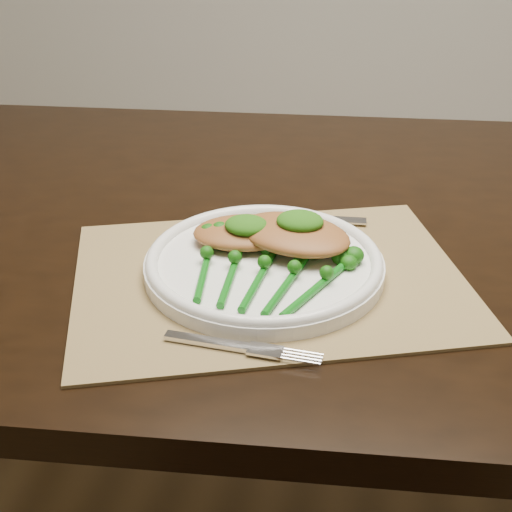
% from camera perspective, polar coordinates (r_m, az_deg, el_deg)
% --- Properties ---
extents(dining_table, '(1.67, 1.03, 0.75)m').
position_cam_1_polar(dining_table, '(1.21, 6.75, -13.00)').
color(dining_table, black).
rests_on(dining_table, ground).
extents(placemat, '(0.54, 0.47, 0.00)m').
position_cam_1_polar(placemat, '(0.85, 1.09, -1.79)').
color(placemat, olive).
rests_on(placemat, dining_table).
extents(dinner_plate, '(0.29, 0.29, 0.03)m').
position_cam_1_polar(dinner_plate, '(0.85, 0.65, -0.53)').
color(dinner_plate, white).
rests_on(dinner_plate, placemat).
extents(knife, '(0.20, 0.03, 0.01)m').
position_cam_1_polar(knife, '(0.98, 1.70, 3.14)').
color(knife, silver).
rests_on(knife, placemat).
extents(fork, '(0.17, 0.03, 0.01)m').
position_cam_1_polar(fork, '(0.72, -0.29, -7.43)').
color(fork, silver).
rests_on(fork, placemat).
extents(chicken_fillet_left, '(0.15, 0.12, 0.03)m').
position_cam_1_polar(chicken_fillet_left, '(0.88, -0.85, 1.91)').
color(chicken_fillet_left, '#9C5F2D').
rests_on(chicken_fillet_left, dinner_plate).
extents(chicken_fillet_right, '(0.17, 0.14, 0.03)m').
position_cam_1_polar(chicken_fillet_right, '(0.86, 3.06, 1.77)').
color(chicken_fillet_right, '#9C5F2D').
rests_on(chicken_fillet_right, dinner_plate).
extents(pesto_dollop_left, '(0.05, 0.05, 0.02)m').
position_cam_1_polar(pesto_dollop_left, '(0.86, -0.76, 2.47)').
color(pesto_dollop_left, '#174A0A').
rests_on(pesto_dollop_left, chicken_fillet_left).
extents(pesto_dollop_right, '(0.06, 0.05, 0.02)m').
position_cam_1_polar(pesto_dollop_right, '(0.86, 3.54, 2.80)').
color(pesto_dollop_right, '#174A0A').
rests_on(pesto_dollop_right, chicken_fillet_right).
extents(broccolini_bundle, '(0.18, 0.19, 0.04)m').
position_cam_1_polar(broccolini_bundle, '(0.80, 0.28, -1.75)').
color(broccolini_bundle, '#0B590F').
rests_on(broccolini_bundle, dinner_plate).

